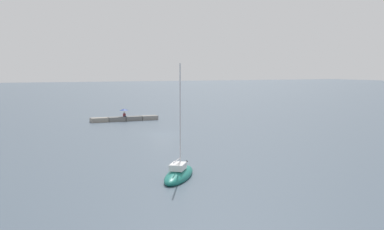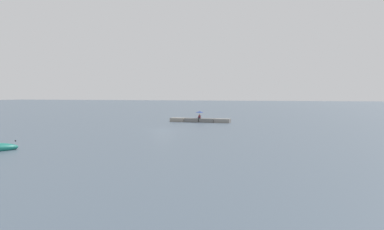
% 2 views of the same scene
% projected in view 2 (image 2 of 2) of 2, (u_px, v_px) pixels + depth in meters
% --- Properties ---
extents(ground_plane, '(500.00, 500.00, 0.00)m').
position_uv_depth(ground_plane, '(164.00, 131.00, 52.11)').
color(ground_plane, '#475666').
extents(seawall_pier, '(10.90, 1.61, 0.69)m').
position_uv_depth(seawall_pier, '(200.00, 120.00, 67.97)').
color(seawall_pier, gray).
rests_on(seawall_pier, ground_plane).
extents(person_seated_maroon_left, '(0.40, 0.61, 0.73)m').
position_uv_depth(person_seated_maroon_left, '(199.00, 117.00, 67.83)').
color(person_seated_maroon_left, '#1E2333').
rests_on(person_seated_maroon_left, seawall_pier).
extents(umbrella_open_navy, '(1.48, 1.48, 1.31)m').
position_uv_depth(umbrella_open_navy, '(200.00, 112.00, 67.96)').
color(umbrella_open_navy, black).
rests_on(umbrella_open_navy, seawall_pier).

